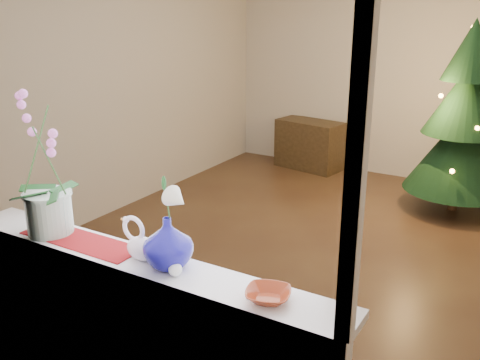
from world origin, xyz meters
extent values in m
plane|color=#362116|center=(0.00, 0.00, 0.00)|extent=(5.00, 5.00, 0.00)
cube|color=beige|center=(0.00, 2.50, 1.35)|extent=(4.50, 0.10, 2.70)
cube|color=beige|center=(0.00, -2.50, 1.35)|extent=(4.50, 0.10, 2.70)
cube|color=beige|center=(-2.25, 0.00, 1.35)|extent=(0.10, 5.00, 2.70)
cube|color=white|center=(0.00, -2.46, 0.44)|extent=(2.20, 0.08, 0.88)
cube|color=white|center=(0.00, -2.37, 0.90)|extent=(2.20, 0.26, 0.04)
cube|color=maroon|center=(-0.38, -2.37, 0.92)|extent=(0.70, 0.20, 0.01)
imported|color=#0B0867|center=(0.18, -2.36, 1.06)|extent=(0.35, 0.35, 0.28)
sphere|color=white|center=(0.27, -2.41, 0.95)|extent=(0.07, 0.07, 0.06)
imported|color=maroon|center=(0.72, -2.38, 0.94)|extent=(0.20, 0.20, 0.04)
cube|color=black|center=(-1.13, 2.25, 0.32)|extent=(0.91, 0.57, 0.64)
camera|label=1|loc=(1.61, -4.10, 2.07)|focal=40.00mm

